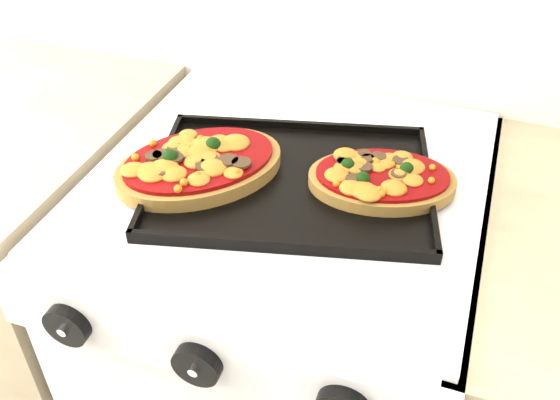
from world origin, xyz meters
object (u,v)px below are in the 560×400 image
at_px(baking_tray, 291,179).
at_px(pizza_left, 199,163).
at_px(stove, 287,359).
at_px(pizza_right, 382,178).

bearing_deg(baking_tray, pizza_left, 178.32).
distance_m(baking_tray, pizza_left, 0.14).
relative_size(stove, baking_tray, 2.21).
bearing_deg(pizza_right, pizza_left, -167.58).
relative_size(stove, pizza_right, 4.23).
xyz_separation_m(stove, baking_tray, (0.01, -0.03, 0.47)).
height_order(stove, baking_tray, baking_tray).
bearing_deg(pizza_right, baking_tray, -167.04).
bearing_deg(pizza_left, stove, 23.68).
bearing_deg(pizza_right, stove, -178.30).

